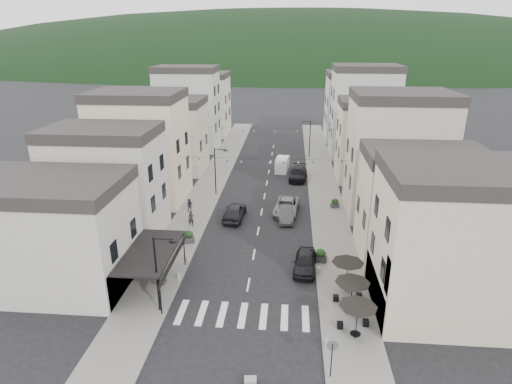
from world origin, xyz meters
TOP-DOWN VIEW (x-y plane):
  - ground at (0.00, 0.00)m, footprint 700.00×700.00m
  - sidewalk_left at (-7.50, 32.00)m, footprint 4.00×76.00m
  - sidewalk_right at (7.50, 32.00)m, footprint 4.00×76.00m
  - hill_backdrop at (0.00, 300.00)m, footprint 640.00×360.00m
  - boutique_building at (-15.50, 5.00)m, footprint 12.00×8.00m
  - bistro_building at (14.50, 4.00)m, footprint 10.00×8.00m
  - boutique_awning at (-7.25, 5.00)m, footprint 3.77×7.50m
  - buildings_row_left at (-14.50, 37.75)m, footprint 10.20×54.16m
  - buildings_row_right at (14.50, 36.59)m, footprint 10.20×54.16m
  - cafe_terrace at (7.70, 2.80)m, footprint 2.50×8.10m
  - streetlamp_left_near at (-5.82, 2.00)m, footprint 1.70×0.56m
  - streetlamp_left_far at (-5.82, 26.00)m, footprint 1.70×0.56m
  - streetlamp_right_far at (5.82, 44.00)m, footprint 1.70×0.56m
  - traffic_sign at (5.80, -3.50)m, footprint 0.70×0.07m
  - bollards at (0.00, 5.50)m, footprint 11.66×10.26m
  - bunting_near at (0.00, 22.00)m, footprint 19.00×0.28m
  - bunting_far at (0.00, 38.00)m, footprint 19.00×0.28m
  - parked_car_a at (4.60, 8.70)m, footprint 2.23×4.67m
  - parked_car_b at (2.80, 19.03)m, footprint 1.64×4.35m
  - parked_car_c at (2.80, 21.09)m, footprint 3.20×5.83m
  - parked_car_d at (4.22, 33.00)m, footprint 2.72×5.65m
  - parked_car_e at (-2.80, 18.84)m, footprint 2.34×5.16m
  - delivery_van at (1.91, 36.77)m, footprint 2.09×4.41m
  - pedestrian_a at (-7.03, 16.36)m, footprint 0.64×0.45m
  - pedestrian_b at (-8.04, 20.11)m, footprint 0.81×0.67m
  - concrete_block_c at (1.16, -4.36)m, footprint 0.74×0.56m
  - planter_la at (-7.13, 5.42)m, footprint 1.01×0.61m
  - planter_lb at (-6.46, 12.67)m, footprint 1.25×0.89m
  - planter_ra at (6.00, 9.99)m, footprint 1.14×0.80m
  - planter_rb at (6.00, 10.50)m, footprint 0.92×0.53m
  - planter_rc at (8.37, 22.79)m, footprint 1.05×0.77m

SIDE VIEW (x-z plane):
  - ground at x=0.00m, z-range 0.00..0.00m
  - hill_backdrop at x=0.00m, z-range -35.00..35.00m
  - sidewalk_left at x=-7.50m, z-range 0.00..0.12m
  - sidewalk_right at x=7.50m, z-range 0.00..0.12m
  - concrete_block_c at x=1.16m, z-range 0.00..0.40m
  - bollards at x=0.00m, z-range 0.12..0.72m
  - planter_rb at x=6.00m, z-range 0.11..1.11m
  - planter_rc at x=8.37m, z-range 0.10..1.16m
  - planter_la at x=-7.13m, z-range 0.10..1.19m
  - planter_ra at x=6.00m, z-range 0.10..1.26m
  - parked_car_b at x=2.80m, z-range 0.00..1.42m
  - planter_lb at x=-6.46m, z-range 0.10..1.36m
  - parked_car_a at x=4.60m, z-range 0.00..1.54m
  - parked_car_c at x=2.80m, z-range 0.00..1.55m
  - parked_car_d at x=4.22m, z-range 0.00..1.58m
  - parked_car_e at x=-2.80m, z-range 0.00..1.72m
  - pedestrian_b at x=-8.04m, z-range 0.12..1.65m
  - pedestrian_a at x=-7.03m, z-range 0.12..1.80m
  - delivery_van at x=1.91m, z-range -0.02..2.03m
  - traffic_sign at x=5.80m, z-range 0.58..3.28m
  - cafe_terrace at x=7.70m, z-range 1.09..3.62m
  - boutique_awning at x=-7.25m, z-range 1.48..4.75m
  - streetlamp_left_near at x=-5.82m, z-range 0.70..6.70m
  - streetlamp_left_far at x=-5.82m, z-range 0.70..6.70m
  - streetlamp_right_far at x=5.82m, z-range 0.70..6.70m
  - boutique_building at x=-15.50m, z-range 0.00..8.00m
  - bistro_building at x=14.50m, z-range 0.00..10.00m
  - bunting_near at x=0.00m, z-range 5.34..5.96m
  - bunting_far at x=0.00m, z-range 5.34..5.96m
  - buildings_row_left at x=-14.50m, z-range -0.88..13.12m
  - buildings_row_right at x=14.50m, z-range -0.93..13.57m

